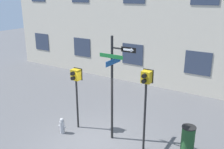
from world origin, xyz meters
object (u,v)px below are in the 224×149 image
at_px(street_sign_pole, 114,81).
at_px(fire_hydrant, 62,126).
at_px(pedestrian_signal_right, 146,89).
at_px(pedestrian_signal_left, 76,81).
at_px(trash_bin, 188,140).

relative_size(street_sign_pole, fire_hydrant, 6.08).
relative_size(street_sign_pole, pedestrian_signal_right, 1.34).
bearing_deg(pedestrian_signal_left, pedestrian_signal_right, 0.13).
xyz_separation_m(pedestrian_signal_left, fire_hydrant, (-0.25, -0.70, -1.76)).
height_order(pedestrian_signal_left, trash_bin, pedestrian_signal_left).
bearing_deg(trash_bin, pedestrian_signal_left, -171.35).
distance_m(street_sign_pole, fire_hydrant, 2.99).
bearing_deg(pedestrian_signal_left, street_sign_pole, 1.90).
height_order(pedestrian_signal_right, fire_hydrant, pedestrian_signal_right).
bearing_deg(pedestrian_signal_right, trash_bin, 25.58).
distance_m(pedestrian_signal_left, pedestrian_signal_right, 3.06).
xyz_separation_m(fire_hydrant, trash_bin, (4.70, 1.37, 0.20)).
height_order(pedestrian_signal_right, trash_bin, pedestrian_signal_right).
xyz_separation_m(pedestrian_signal_right, fire_hydrant, (-3.30, -0.70, -2.05)).
relative_size(pedestrian_signal_right, trash_bin, 2.92).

